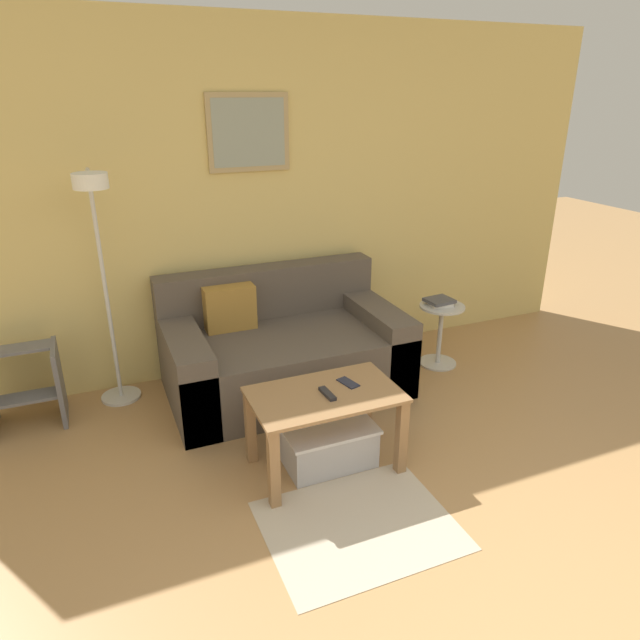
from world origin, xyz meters
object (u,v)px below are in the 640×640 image
(couch, at_px, (283,351))
(remote_control, at_px, (327,394))
(book_stack, at_px, (440,302))
(floor_lamp, at_px, (102,260))
(step_stool, at_px, (23,385))
(coffee_table, at_px, (325,410))
(cell_phone, at_px, (348,383))
(storage_bin, at_px, (327,443))
(side_table, at_px, (440,329))

(couch, height_order, remote_control, couch)
(book_stack, bearing_deg, floor_lamp, 174.48)
(couch, distance_m, step_stool, 1.73)
(floor_lamp, distance_m, step_stool, 0.98)
(coffee_table, height_order, cell_phone, cell_phone)
(step_stool, bearing_deg, storage_bin, -34.87)
(floor_lamp, bearing_deg, coffee_table, -47.59)
(step_stool, bearing_deg, coffee_table, -36.12)
(storage_bin, distance_m, remote_control, 0.37)
(floor_lamp, height_order, side_table, floor_lamp)
(side_table, bearing_deg, step_stool, 174.33)
(storage_bin, relative_size, side_table, 1.07)
(coffee_table, height_order, step_stool, step_stool)
(book_stack, bearing_deg, side_table, -51.44)
(couch, relative_size, book_stack, 7.64)
(floor_lamp, height_order, step_stool, floor_lamp)
(remote_control, distance_m, step_stool, 2.04)
(cell_phone, bearing_deg, storage_bin, 174.52)
(floor_lamp, height_order, remote_control, floor_lamp)
(couch, distance_m, remote_control, 1.05)
(storage_bin, bearing_deg, coffee_table, -133.36)
(book_stack, relative_size, step_stool, 0.42)
(coffee_table, height_order, book_stack, book_stack)
(floor_lamp, bearing_deg, side_table, -5.93)
(book_stack, height_order, step_stool, book_stack)
(cell_phone, bearing_deg, coffee_table, -176.67)
(floor_lamp, xyz_separation_m, remote_control, (1.04, -1.16, -0.58))
(floor_lamp, distance_m, remote_control, 1.67)
(couch, distance_m, cell_phone, 0.97)
(coffee_table, xyz_separation_m, side_table, (1.38, 0.89, -0.08))
(couch, relative_size, coffee_table, 1.98)
(floor_lamp, relative_size, cell_phone, 11.58)
(storage_bin, distance_m, floor_lamp, 1.80)
(floor_lamp, xyz_separation_m, book_stack, (2.40, -0.23, -0.54))
(remote_control, bearing_deg, couch, 81.56)
(coffee_table, bearing_deg, book_stack, 33.64)
(remote_control, bearing_deg, book_stack, 31.03)
(side_table, relative_size, remote_control, 3.35)
(cell_phone, distance_m, step_stool, 2.13)
(coffee_table, xyz_separation_m, cell_phone, (0.17, 0.05, 0.11))
(floor_lamp, xyz_separation_m, cell_phone, (1.21, -1.08, -0.58))
(storage_bin, bearing_deg, side_table, 32.42)
(coffee_table, bearing_deg, couch, 84.66)
(floor_lamp, distance_m, side_table, 2.55)
(storage_bin, bearing_deg, floor_lamp, 134.05)
(couch, relative_size, floor_lamp, 1.03)
(side_table, height_order, step_stool, step_stool)
(storage_bin, bearing_deg, cell_phone, 8.83)
(side_table, xyz_separation_m, step_stool, (-3.00, 0.30, -0.02))
(storage_bin, xyz_separation_m, cell_phone, (0.14, 0.02, 0.36))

